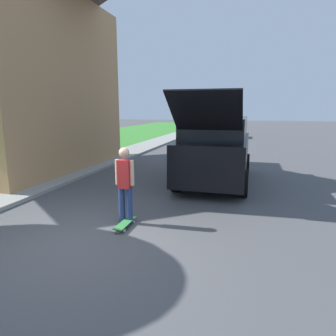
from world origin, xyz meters
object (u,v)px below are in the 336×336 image
skateboarder (125,183)px  skateboard (125,223)px  suv_parked (216,148)px  car_down_street (223,129)px

skateboarder → skateboard: (0.07, -0.20, -0.80)m
suv_parked → car_down_street: suv_parked is taller
car_down_street → skateboard: 20.51m
car_down_street → skateboard: car_down_street is taller
suv_parked → skateboard: size_ratio=6.91×
skateboard → suv_parked: bearing=73.3°
car_down_street → skateboarder: bearing=-90.3°
suv_parked → skateboard: suv_parked is taller
car_down_street → skateboard: bearing=-90.1°
skateboarder → skateboard: bearing=-70.9°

